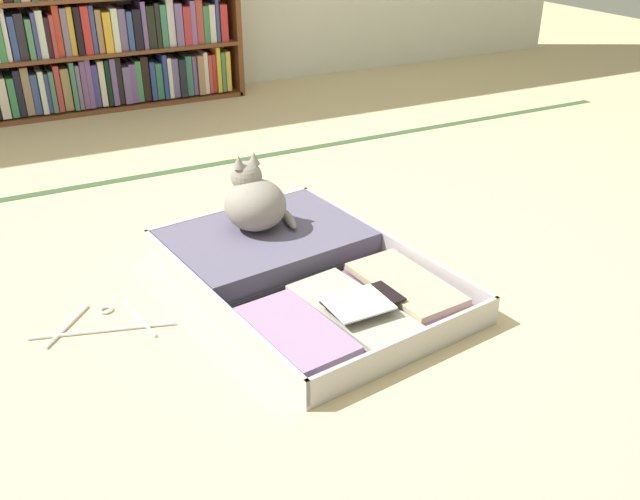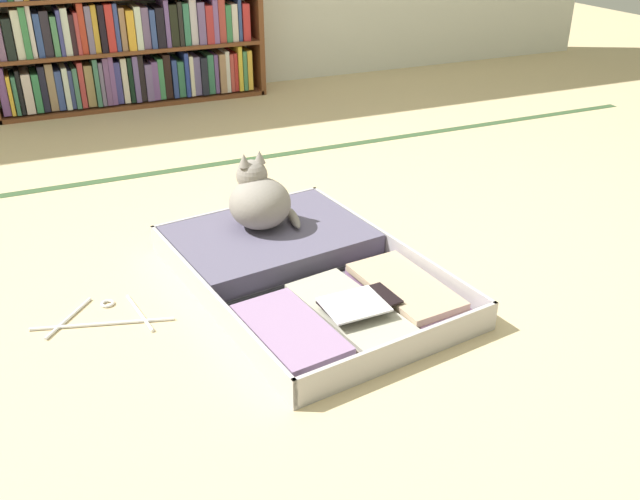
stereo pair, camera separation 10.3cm
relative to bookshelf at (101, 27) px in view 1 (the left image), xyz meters
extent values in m
plane|color=#CCB586|center=(0.12, -2.25, -0.44)|extent=(10.00, 10.00, 0.00)
cube|color=#34502E|center=(0.12, -1.15, -0.44)|extent=(4.80, 0.05, 0.00)
cube|color=brown|center=(0.75, 0.00, 0.01)|extent=(0.03, 0.26, 0.91)
cube|color=brown|center=(0.01, 0.00, -0.43)|extent=(1.49, 0.26, 0.02)
cube|color=brown|center=(0.01, 0.00, -0.13)|extent=(1.46, 0.26, 0.02)
cube|color=beige|center=(-0.56, 0.00, -0.31)|extent=(0.04, 0.21, 0.21)
cube|color=#358352|center=(-0.52, 0.00, -0.31)|extent=(0.03, 0.21, 0.21)
cube|color=#1D1D2F|center=(-0.48, 0.00, -0.29)|extent=(0.03, 0.21, 0.24)
cube|color=#9A7F5E|center=(-0.44, 0.01, -0.28)|extent=(0.04, 0.21, 0.25)
cube|color=#394E94|center=(-0.40, 0.01, -0.30)|extent=(0.03, 0.21, 0.21)
cube|color=silver|center=(-0.37, -0.01, -0.30)|extent=(0.03, 0.21, 0.23)
cube|color=#3E4987|center=(-0.34, 0.01, -0.31)|extent=(0.02, 0.21, 0.21)
cube|color=#467962|center=(-0.32, -0.01, -0.30)|extent=(0.02, 0.21, 0.22)
cube|color=#B3393B|center=(-0.28, 0.00, -0.29)|extent=(0.03, 0.21, 0.25)
cube|color=#9E8654|center=(-0.24, 0.01, -0.30)|extent=(0.04, 0.21, 0.23)
cube|color=#3F7860|center=(-0.20, -0.01, -0.28)|extent=(0.02, 0.21, 0.26)
cube|color=slate|center=(-0.18, 0.00, -0.29)|extent=(0.02, 0.21, 0.24)
cube|color=#714C82|center=(-0.15, 0.00, -0.28)|extent=(0.03, 0.21, 0.26)
cube|color=#774F90|center=(-0.12, -0.01, -0.28)|extent=(0.03, 0.21, 0.26)
cube|color=#3E3F8D|center=(-0.09, 0.01, -0.30)|extent=(0.03, 0.21, 0.23)
cube|color=silver|center=(-0.05, 0.00, -0.29)|extent=(0.03, 0.21, 0.25)
cube|color=black|center=(-0.02, 0.00, -0.29)|extent=(0.02, 0.21, 0.25)
cube|color=slate|center=(0.01, -0.01, -0.28)|extent=(0.03, 0.21, 0.26)
cube|color=black|center=(0.04, 0.00, -0.28)|extent=(0.03, 0.21, 0.26)
cube|color=slate|center=(0.08, -0.01, -0.31)|extent=(0.04, 0.21, 0.20)
cube|color=#704E92|center=(0.12, 0.00, -0.30)|extent=(0.03, 0.21, 0.21)
cube|color=#3E8757|center=(0.15, 0.00, -0.30)|extent=(0.03, 0.21, 0.23)
cube|color=black|center=(0.19, 0.01, -0.29)|extent=(0.04, 0.21, 0.25)
cube|color=navy|center=(0.23, 0.00, -0.30)|extent=(0.03, 0.21, 0.21)
cube|color=#367755|center=(0.27, 0.01, -0.31)|extent=(0.04, 0.21, 0.20)
cube|color=#273C98|center=(0.30, -0.01, -0.29)|extent=(0.02, 0.21, 0.25)
cube|color=beige|center=(0.33, 0.00, -0.30)|extent=(0.02, 0.21, 0.23)
cube|color=slate|center=(0.36, 0.00, -0.30)|extent=(0.04, 0.21, 0.22)
cube|color=#1F222E|center=(0.40, -0.01, -0.30)|extent=(0.04, 0.21, 0.21)
cube|color=#377659|center=(0.44, 0.00, -0.30)|extent=(0.04, 0.21, 0.23)
cube|color=#6A4D92|center=(0.47, 0.00, -0.30)|extent=(0.02, 0.21, 0.22)
cube|color=#A47C5C|center=(0.51, -0.01, -0.30)|extent=(0.04, 0.21, 0.22)
cube|color=silver|center=(0.54, 0.00, -0.29)|extent=(0.02, 0.21, 0.24)
cube|color=#B8433D|center=(0.57, 0.00, -0.30)|extent=(0.02, 0.21, 0.22)
cube|color=#B52D2B|center=(0.59, 0.01, -0.30)|extent=(0.02, 0.21, 0.22)
cube|color=gold|center=(0.62, -0.01, -0.28)|extent=(0.02, 0.21, 0.26)
cube|color=#407E4F|center=(0.65, 0.00, -0.30)|extent=(0.02, 0.21, 0.23)
cube|color=yellow|center=(0.68, 0.00, -0.30)|extent=(0.03, 0.21, 0.23)
cube|color=silver|center=(-0.49, 0.01, 0.01)|extent=(0.02, 0.21, 0.26)
cube|color=#2F4789|center=(-0.46, 0.01, -0.01)|extent=(0.03, 0.21, 0.22)
cube|color=#25212C|center=(-0.42, 0.01, -0.01)|extent=(0.04, 0.21, 0.23)
cube|color=#48845A|center=(-0.38, 0.00, -0.02)|extent=(0.03, 0.21, 0.20)
cube|color=#3C3E86|center=(-0.35, -0.01, -0.01)|extent=(0.02, 0.21, 0.23)
cube|color=silver|center=(-0.32, 0.00, 0.00)|extent=(0.03, 0.21, 0.24)
cube|color=black|center=(-0.29, 0.00, -0.02)|extent=(0.03, 0.21, 0.20)
cube|color=#AC3A3D|center=(-0.27, -0.01, -0.01)|extent=(0.02, 0.21, 0.22)
cube|color=#C13C27|center=(-0.24, 0.01, 0.01)|extent=(0.03, 0.21, 0.26)
cube|color=slate|center=(-0.20, 0.00, 0.00)|extent=(0.03, 0.21, 0.24)
cube|color=gold|center=(-0.17, 0.01, 0.00)|extent=(0.03, 0.21, 0.25)
cube|color=black|center=(-0.14, -0.01, 0.00)|extent=(0.03, 0.21, 0.25)
cube|color=red|center=(-0.10, 0.00, 0.00)|extent=(0.04, 0.21, 0.25)
cube|color=#33448B|center=(-0.06, 0.00, 0.00)|extent=(0.02, 0.21, 0.25)
cube|color=#9B7453|center=(-0.03, 0.00, -0.01)|extent=(0.03, 0.21, 0.22)
cube|color=gold|center=(0.01, -0.01, -0.02)|extent=(0.04, 0.21, 0.21)
cube|color=silver|center=(0.05, -0.01, -0.01)|extent=(0.03, 0.21, 0.23)
cube|color=slate|center=(0.10, 0.01, -0.01)|extent=(0.04, 0.21, 0.22)
cube|color=#334A8F|center=(0.13, 0.00, -0.02)|extent=(0.03, 0.21, 0.20)
cube|color=black|center=(0.17, -0.01, -0.02)|extent=(0.04, 0.21, 0.21)
cube|color=#6C4F95|center=(0.21, 0.00, 0.00)|extent=(0.02, 0.21, 0.25)
cube|color=black|center=(0.25, 0.00, -0.01)|extent=(0.04, 0.21, 0.23)
cube|color=black|center=(0.29, 0.00, 0.00)|extent=(0.02, 0.21, 0.24)
cube|color=#367C60|center=(0.32, 0.00, -0.01)|extent=(0.03, 0.21, 0.23)
cube|color=silver|center=(0.36, 0.01, 0.01)|extent=(0.04, 0.21, 0.26)
cube|color=slate|center=(0.41, -0.01, -0.01)|extent=(0.04, 0.21, 0.23)
cube|color=#B22F34|center=(0.45, -0.01, -0.02)|extent=(0.04, 0.21, 0.21)
cube|color=#7C5698|center=(0.49, -0.01, 0.00)|extent=(0.03, 0.21, 0.24)
cube|color=#B2423B|center=(0.53, 0.01, 0.01)|extent=(0.04, 0.21, 0.26)
cube|color=#387E4E|center=(0.57, 0.00, -0.02)|extent=(0.03, 0.21, 0.20)
cube|color=silver|center=(0.60, 0.01, -0.02)|extent=(0.03, 0.21, 0.21)
cube|color=#314B8D|center=(0.64, 0.01, 0.00)|extent=(0.02, 0.21, 0.24)
cube|color=red|center=(0.67, 0.00, -0.02)|extent=(0.04, 0.21, 0.21)
cube|color=#B7B2B3|center=(0.15, -2.56, -0.44)|extent=(0.73, 0.58, 0.01)
cube|color=#B7B2B3|center=(0.18, -2.80, -0.40)|extent=(0.66, 0.10, 0.09)
cube|color=#B7B2B3|center=(-0.17, -2.61, -0.40)|extent=(0.08, 0.49, 0.09)
cube|color=#B7B2B3|center=(0.47, -2.52, -0.40)|extent=(0.08, 0.49, 0.09)
cube|color=#534F58|center=(0.15, -2.56, -0.43)|extent=(0.70, 0.55, 0.01)
cube|color=#B7B2B3|center=(0.08, -2.07, -0.44)|extent=(0.73, 0.58, 0.01)
cube|color=#B7B2B3|center=(0.05, -1.83, -0.40)|extent=(0.66, 0.10, 0.09)
cube|color=#B7B2B3|center=(-0.24, -2.12, -0.40)|extent=(0.08, 0.49, 0.09)
cube|color=#B7B2B3|center=(0.40, -2.03, -0.40)|extent=(0.08, 0.49, 0.09)
cube|color=#534F58|center=(0.08, -2.07, -0.43)|extent=(0.70, 0.55, 0.01)
cylinder|color=black|center=(0.12, -2.32, -0.43)|extent=(0.64, 0.11, 0.02)
cube|color=silver|center=(-0.05, -2.59, -0.41)|extent=(0.23, 0.37, 0.02)
cube|color=#93749B|center=(-0.05, -2.60, -0.39)|extent=(0.24, 0.39, 0.02)
cube|color=#B4A18E|center=(0.15, -2.56, -0.42)|extent=(0.25, 0.38, 0.02)
cube|color=#ACA993|center=(0.15, -2.56, -0.40)|extent=(0.26, 0.44, 0.01)
cube|color=#9C7099|center=(0.36, -2.54, -0.41)|extent=(0.23, 0.45, 0.02)
cube|color=tan|center=(0.35, -2.52, -0.39)|extent=(0.23, 0.39, 0.02)
cube|color=white|center=(0.14, -2.59, -0.36)|extent=(0.18, 0.15, 0.01)
cube|color=black|center=(0.17, -2.58, -0.37)|extent=(0.23, 0.14, 0.01)
cube|color=#58536A|center=(0.08, -2.07, -0.39)|extent=(0.69, 0.55, 0.08)
torus|color=white|center=(0.14, -2.05, -0.36)|extent=(0.09, 0.09, 0.01)
cylinder|color=black|center=(-0.13, -1.87, -0.40)|extent=(0.02, 0.02, 0.08)
cylinder|color=black|center=(0.23, -1.82, -0.40)|extent=(0.02, 0.02, 0.08)
cube|color=white|center=(0.12, -2.80, -0.38)|extent=(0.04, 0.01, 0.02)
cube|color=white|center=(0.40, -2.76, -0.41)|extent=(0.03, 0.01, 0.02)
ellipsoid|color=gray|center=(0.07, -2.03, -0.27)|extent=(0.24, 0.25, 0.17)
ellipsoid|color=gray|center=(0.06, -1.97, -0.31)|extent=(0.16, 0.10, 0.09)
sphere|color=gray|center=(0.06, -1.98, -0.18)|extent=(0.11, 0.11, 0.11)
cone|color=gray|center=(0.09, -1.98, -0.12)|extent=(0.04, 0.04, 0.04)
cone|color=gray|center=(0.03, -1.99, -0.12)|extent=(0.04, 0.04, 0.04)
sphere|color=gold|center=(0.07, -1.93, -0.18)|extent=(0.02, 0.02, 0.02)
sphere|color=gold|center=(0.03, -1.94, -0.18)|extent=(0.02, 0.02, 0.02)
ellipsoid|color=gray|center=(0.18, -2.04, -0.34)|extent=(0.06, 0.16, 0.03)
cylinder|color=silver|center=(-0.51, -2.29, -0.44)|extent=(0.39, 0.12, 0.01)
cylinder|color=silver|center=(-0.60, -2.22, -0.44)|extent=(0.15, 0.18, 0.01)
cylinder|color=silver|center=(-0.40, -2.27, -0.44)|extent=(0.04, 0.22, 0.01)
torus|color=silver|center=(-0.48, -2.18, -0.44)|extent=(0.05, 0.05, 0.01)
camera|label=1|loc=(-0.70, -4.02, 0.68)|focal=38.89mm
camera|label=2|loc=(-0.61, -4.07, 0.68)|focal=38.89mm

